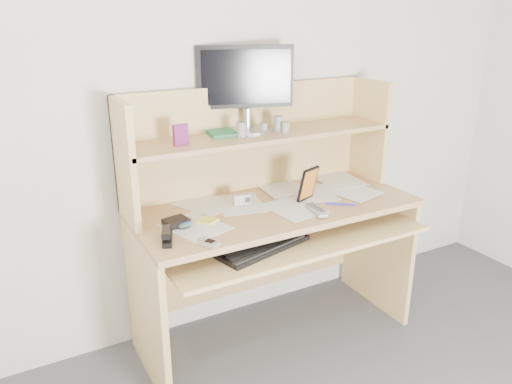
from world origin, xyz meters
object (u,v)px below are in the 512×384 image
desk (268,210)px  keyboard (263,246)px  monitor (246,86)px  tv_remote (316,210)px  game_case (308,184)px

desk → keyboard: (-0.19, -0.29, -0.03)m
keyboard → monitor: bearing=57.3°
tv_remote → monitor: size_ratio=0.35×
tv_remote → game_case: (0.05, 0.15, 0.08)m
monitor → keyboard: bearing=-92.3°
game_case → desk: bearing=126.5°
game_case → tv_remote: bearing=-129.2°
tv_remote → desk: bearing=126.2°
desk → keyboard: desk is taller
keyboard → tv_remote: bearing=-7.2°
desk → monitor: (-0.04, 0.16, 0.61)m
desk → game_case: 0.25m
desk → game_case: desk is taller
desk → tv_remote: (0.12, -0.25, 0.07)m
tv_remote → monitor: 0.70m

